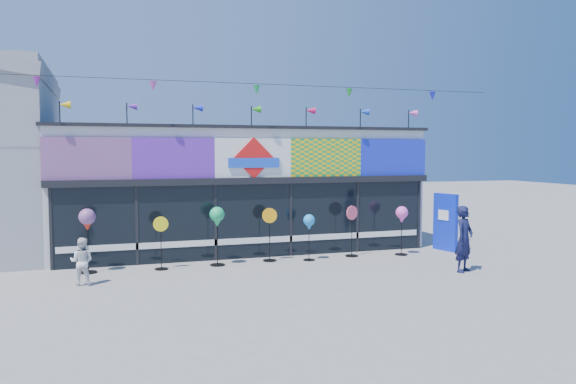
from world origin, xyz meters
name	(u,v)px	position (x,y,z in m)	size (l,w,h in m)	color
ground	(288,282)	(0.00, 0.00, 0.00)	(80.00, 80.00, 0.00)	gray
kite_shop	(235,187)	(0.00, 5.94, 2.05)	(16.00, 5.70, 5.31)	silver
blue_sign	(445,222)	(6.40, 2.71, 0.95)	(0.38, 0.96, 1.90)	#0D28D0
spinner_0	(87,222)	(-4.82, 2.71, 1.41)	(0.45, 0.45, 1.76)	black
spinner_1	(161,242)	(-2.89, 2.55, 0.79)	(0.42, 0.38, 1.49)	black
spinner_2	(217,219)	(-1.30, 2.61, 1.37)	(0.43, 0.43, 1.71)	black
spinner_3	(270,233)	(0.33, 2.78, 0.85)	(0.45, 0.41, 1.60)	black
spinner_4	(309,224)	(1.49, 2.51, 1.12)	(0.36, 0.36, 1.41)	black
spinner_5	(352,230)	(3.00, 2.71, 0.85)	(0.43, 0.41, 1.60)	black
spinner_6	(402,216)	(4.60, 2.43, 1.25)	(0.39, 0.39, 1.56)	black
adult_man	(464,239)	(4.97, -0.33, 0.91)	(0.66, 0.43, 1.81)	#111437
child	(82,261)	(-4.93, 1.30, 0.59)	(0.57, 0.33, 1.18)	white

